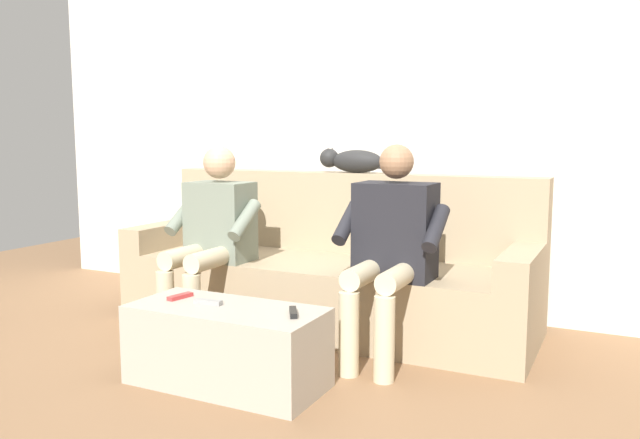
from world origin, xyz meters
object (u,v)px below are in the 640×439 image
Objects in this scene: person_left_seated at (391,241)px; remote_black at (293,312)px; person_right_seated at (213,230)px; couch at (329,274)px; cat_on_backrest at (352,161)px; remote_gray at (208,302)px; coffee_table at (227,346)px; remote_red at (180,296)px.

person_left_seated is 0.73m from remote_black.
remote_black is (-0.89, 0.65, -0.22)m from person_right_seated.
couch is 2.28× the size of person_right_seated.
cat_on_backrest is 4.15× the size of remote_gray.
remote_black reaches higher than coffee_table.
remote_red is at bearing -122.25° from remote_black.
person_left_seated reaches higher than coffee_table.
coffee_table is 0.97m from person_left_seated.
couch is at bearing -141.73° from person_right_seated.
cat_on_backrest reaches higher than coffee_table.
person_right_seated reaches higher than cat_on_backrest.
cat_on_backrest reaches higher than couch.
remote_gray reaches higher than remote_red.
remote_black is at bearing 72.34° from person_left_seated.
person_left_seated is (-0.55, -0.68, 0.43)m from coffee_table.
person_right_seated is at bearing 118.83° from remote_gray.
remote_red is at bearing 112.21° from person_right_seated.
person_right_seated is at bearing 38.27° from couch.
person_left_seated reaches higher than remote_red.
cat_on_backrest is at bearing -52.95° from person_left_seated.
remote_red is (0.18, -0.03, -0.00)m from remote_gray.
person_right_seated reaches higher than coffee_table.
coffee_table is 0.96m from person_right_seated.
couch is 2.24× the size of person_left_seated.
person_left_seated reaches higher than remote_gray.
couch is 4.29× the size of cat_on_backrest.
person_right_seated is at bearing -157.40° from remote_black.
remote_red is (-0.26, 0.64, -0.22)m from person_right_seated.
person_left_seated is at bearing 41.25° from remote_gray.
person_left_seated is at bearing 127.05° from cat_on_backrest.
person_right_seated reaches higher than remote_gray.
remote_black is at bearing -2.51° from remote_gray.
coffee_table is 1.58m from cat_on_backrest.
person_right_seated is at bearing 49.82° from cat_on_backrest.
coffee_table is 6.73× the size of remote_red.
person_right_seated is at bearing -50.68° from coffee_table.
cat_on_backrest is (-0.58, -0.69, 0.39)m from person_right_seated.
person_right_seated is 8.30× the size of remote_black.
remote_gray is 1.03× the size of remote_red.
couch reaches higher than remote_red.
couch reaches higher than remote_gray.
remote_red is at bearing 37.74° from person_left_seated.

